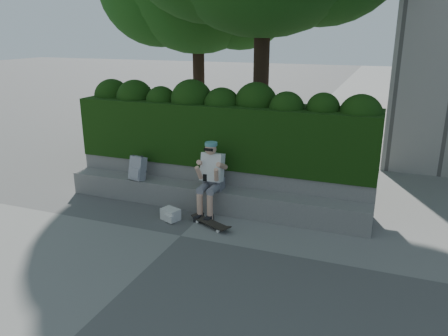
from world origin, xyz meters
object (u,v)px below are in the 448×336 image
at_px(person, 211,176).
at_px(backpack_plaid, 138,168).
at_px(backpack_ground, 171,214).
at_px(skateboard, 211,223).

xyz_separation_m(person, backpack_plaid, (-1.62, 0.08, -0.07)).
xyz_separation_m(person, backpack_ground, (-0.59, -0.53, -0.65)).
distance_m(person, backpack_ground, 1.02).
distance_m(backpack_plaid, backpack_ground, 1.33).
height_order(backpack_plaid, backpack_ground, backpack_plaid).
distance_m(skateboard, backpack_plaid, 2.03).
relative_size(skateboard, backpack_ground, 2.40).
bearing_deg(backpack_ground, person, 61.91).
bearing_deg(backpack_plaid, person, 11.79).
relative_size(skateboard, backpack_plaid, 1.64).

